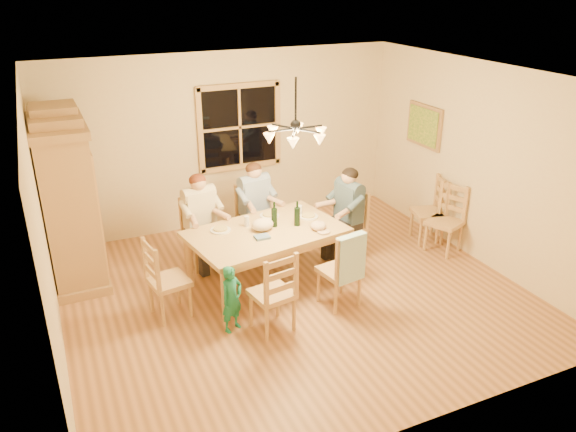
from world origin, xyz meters
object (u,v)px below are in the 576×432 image
chair_end_right (346,238)px  chandelier (296,133)px  dining_table (266,237)px  adult_plaid_man (255,197)px  armoire (69,202)px  chair_near_left (272,305)px  chair_end_left (170,292)px  adult_slate_man (348,203)px  chair_spare_back (427,222)px  chair_far_left (202,246)px  chair_near_right (339,282)px  wine_bottle_a (274,214)px  chair_far_right (256,231)px  child (232,299)px  chair_spare_front (443,232)px  wine_bottle_b (297,213)px  adult_woman (200,210)px

chair_end_right → chandelier: bearing=109.5°
dining_table → adult_plaid_man: 0.99m
armoire → adult_plaid_man: size_ratio=2.63×
dining_table → chair_near_left: (-0.32, -0.96, -0.36)m
dining_table → chair_end_left: chair_end_left is taller
adult_slate_man → adult_plaid_man: bearing=46.6°
adult_slate_man → chair_spare_back: 1.47m
chandelier → chair_far_left: bearing=125.4°
chair_end_left → chair_near_right: bearing=63.4°
wine_bottle_a → chair_near_left: bearing=-114.4°
chair_near_right → wine_bottle_a: (-0.47, 0.88, 0.62)m
chair_near_left → armoire: bearing=121.2°
chair_far_right → chair_near_left: (-0.54, -1.91, 0.00)m
wine_bottle_a → child: bearing=-135.6°
adult_plaid_man → chair_far_right: bearing=80.1°
chair_near_left → wine_bottle_a: 1.30m
dining_table → adult_slate_man: size_ratio=2.37×
dining_table → chair_spare_back: (2.68, 0.20, -0.36)m
adult_plaid_man → chair_spare_front: (2.46, -1.13, -0.54)m
chair_near_right → chair_spare_back: (2.06, 1.01, 0.00)m
chair_far_left → chandelier: bearing=116.0°
chandelier → chair_spare_front: (2.45, 0.19, -1.77)m
chair_end_right → chair_spare_back: same height
dining_table → chandelier: bearing=-59.0°
adult_slate_man → wine_bottle_b: (-0.88, -0.24, 0.08)m
dining_table → wine_bottle_b: 0.50m
wine_bottle_a → chair_spare_front: (2.53, -0.26, -0.62)m
chair_far_right → wine_bottle_b: wine_bottle_b is taller
chair_spare_front → armoire: bearing=51.0°
wine_bottle_b → chandelier: bearing=-118.7°
adult_woman → adult_slate_man: same height
chair_end_left → chair_spare_front: size_ratio=1.00×
adult_woman → wine_bottle_a: bearing=126.6°
chandelier → chair_near_right: 1.87m
chair_far_left → adult_slate_man: size_ratio=1.13×
chair_near_left → wine_bottle_a: (0.47, 1.04, 0.62)m
wine_bottle_a → chair_end_right: bearing=7.1°
wine_bottle_a → chair_near_right: bearing=-61.9°
armoire → dining_table: size_ratio=1.11×
armoire → chair_near_right: armoire is taller
chandelier → adult_woman: 1.91m
armoire → chair_end_left: bearing=-58.3°
chair_far_left → chair_near_right: (1.23, -1.62, 0.00)m
chandelier → chair_far_left: size_ratio=0.78×
chair_end_right → adult_plaid_man: (-1.09, 0.73, 0.54)m
adult_slate_man → chair_spare_front: size_ratio=0.88×
dining_table → chair_end_left: (-1.30, -0.22, -0.36)m
chair_end_left → chair_spare_front: (3.98, 0.03, 0.00)m
chandelier → chair_near_left: bearing=-133.2°
adult_woman → chair_far_left: bearing=35.6°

